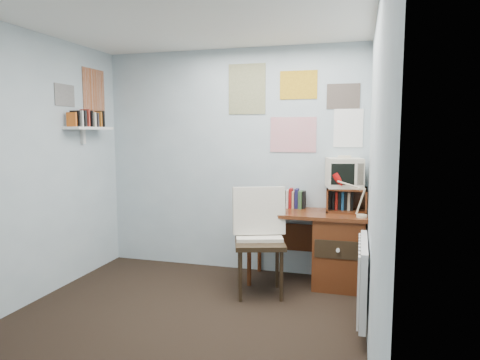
% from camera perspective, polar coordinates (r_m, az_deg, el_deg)
% --- Properties ---
extents(ground, '(3.50, 3.50, 0.00)m').
position_cam_1_polar(ground, '(3.59, -9.67, -19.80)').
color(ground, black).
rests_on(ground, ground).
extents(back_wall, '(3.00, 0.02, 2.50)m').
position_cam_1_polar(back_wall, '(4.87, -1.12, 2.55)').
color(back_wall, silver).
rests_on(back_wall, ground).
extents(left_wall, '(0.02, 3.50, 2.50)m').
position_cam_1_polar(left_wall, '(4.12, -29.25, 0.98)').
color(left_wall, silver).
rests_on(left_wall, ground).
extents(right_wall, '(0.02, 3.50, 2.50)m').
position_cam_1_polar(right_wall, '(2.92, 17.45, -0.42)').
color(right_wall, silver).
rests_on(right_wall, ground).
extents(ceiling, '(3.00, 3.50, 0.02)m').
position_cam_1_polar(ceiling, '(3.35, -10.55, 22.22)').
color(ceiling, white).
rests_on(ceiling, back_wall).
extents(desk, '(1.20, 0.55, 0.76)m').
position_cam_1_polar(desk, '(4.54, 12.34, -8.71)').
color(desk, '#612E16').
rests_on(desk, ground).
extents(desk_chair, '(0.64, 0.62, 1.01)m').
position_cam_1_polar(desk_chair, '(4.18, 2.64, -8.48)').
color(desk_chair, black).
rests_on(desk_chair, ground).
extents(desk_lamp, '(0.31, 0.29, 0.36)m').
position_cam_1_polar(desk_lamp, '(4.28, 15.99, -2.41)').
color(desk_lamp, red).
rests_on(desk_lamp, desk).
extents(tv_riser, '(0.40, 0.30, 0.25)m').
position_cam_1_polar(tv_riser, '(4.55, 14.06, -2.56)').
color(tv_riser, '#612E16').
rests_on(tv_riser, desk).
extents(crt_tv, '(0.41, 0.39, 0.33)m').
position_cam_1_polar(crt_tv, '(4.53, 13.72, 1.12)').
color(crt_tv, beige).
rests_on(crt_tv, tv_riser).
extents(book_row, '(0.60, 0.14, 0.22)m').
position_cam_1_polar(book_row, '(4.68, 6.34, -2.34)').
color(book_row, '#612E16').
rests_on(book_row, desk).
extents(radiator, '(0.09, 0.80, 0.60)m').
position_cam_1_polar(radiator, '(3.64, 16.09, -12.43)').
color(radiator, white).
rests_on(radiator, right_wall).
extents(wall_shelf, '(0.20, 0.62, 0.24)m').
position_cam_1_polar(wall_shelf, '(4.89, -19.48, 6.53)').
color(wall_shelf, white).
rests_on(wall_shelf, left_wall).
extents(posters_back, '(1.20, 0.01, 0.90)m').
position_cam_1_polar(posters_back, '(4.71, 7.15, 9.67)').
color(posters_back, white).
rests_on(posters_back, back_wall).
extents(posters_left, '(0.01, 0.70, 0.60)m').
position_cam_1_polar(posters_left, '(4.96, -20.55, 10.89)').
color(posters_left, white).
rests_on(posters_left, left_wall).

